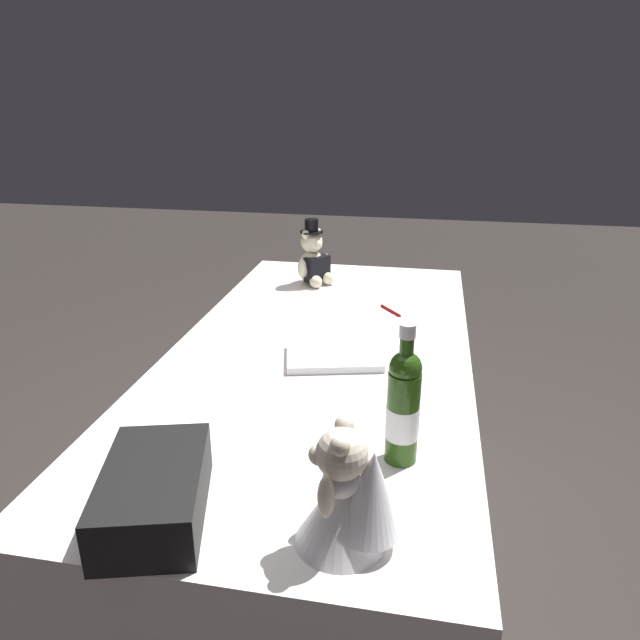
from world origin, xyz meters
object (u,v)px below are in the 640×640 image
at_px(teddy_bear_bride, 350,494).
at_px(guestbook, 334,356).
at_px(teddy_bear_groom, 313,261).
at_px(gift_case_black, 154,492).
at_px(signing_pen, 390,310).
at_px(champagne_bottle, 403,405).

xyz_separation_m(teddy_bear_bride, guestbook, (0.76, 0.15, -0.09)).
xyz_separation_m(teddy_bear_groom, gift_case_black, (-1.50, 0.01, -0.05)).
xyz_separation_m(signing_pen, gift_case_black, (-1.21, 0.36, 0.05)).
xyz_separation_m(teddy_bear_bride, champagne_bottle, (0.28, -0.08, 0.03)).
relative_size(teddy_bear_groom, teddy_bear_bride, 1.14).
relative_size(teddy_bear_groom, guestbook, 0.96).
bearing_deg(teddy_bear_groom, teddy_bear_bride, -166.29).
distance_m(champagne_bottle, gift_case_black, 0.54).
bearing_deg(teddy_bear_bride, gift_case_black, 89.82).
xyz_separation_m(champagne_bottle, gift_case_black, (-0.28, 0.45, -0.08)).
height_order(signing_pen, guestbook, guestbook).
relative_size(champagne_bottle, signing_pen, 2.96).
bearing_deg(teddy_bear_bride, teddy_bear_groom, 13.71).
relative_size(champagne_bottle, guestbook, 1.14).
relative_size(champagne_bottle, gift_case_black, 0.93).
xyz_separation_m(teddy_bear_bride, signing_pen, (1.22, 0.02, -0.10)).
xyz_separation_m(teddy_bear_groom, guestbook, (-0.74, -0.21, -0.09)).
bearing_deg(signing_pen, champagne_bottle, -174.20).
height_order(teddy_bear_bride, champagne_bottle, champagne_bottle).
distance_m(teddy_bear_bride, guestbook, 0.78).
bearing_deg(teddy_bear_bride, champagne_bottle, -15.48).
height_order(teddy_bear_groom, gift_case_black, teddy_bear_groom).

